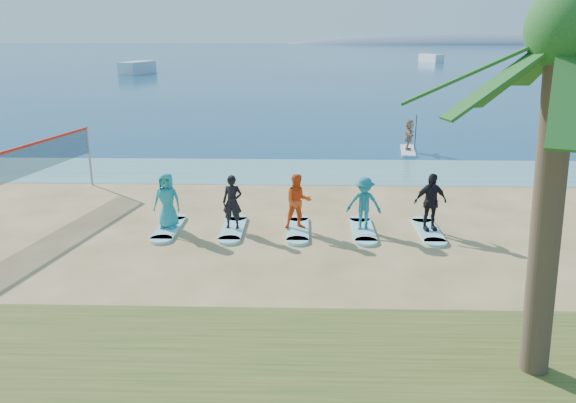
{
  "coord_description": "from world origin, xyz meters",
  "views": [
    {
      "loc": [
        1.76,
        -14.88,
        6.22
      ],
      "look_at": [
        1.28,
        2.0,
        1.1
      ],
      "focal_mm": 35.0,
      "sensor_mm": 36.0,
      "label": 1
    }
  ],
  "objects_px": {
    "paddleboard": "(408,151)",
    "student_2": "(298,202)",
    "surfboard_0": "(169,228)",
    "surfboard_2": "(298,230)",
    "student_3": "(364,203)",
    "surfboard_4": "(428,231)",
    "palm_tree": "(573,32)",
    "boat_offshore_b": "(431,62)",
    "surfboard_3": "(363,230)",
    "paddleboarder": "(409,135)",
    "student_4": "(430,202)",
    "surfboard_1": "(233,229)",
    "boat_offshore_a": "(138,74)",
    "volleyball_net": "(15,165)",
    "student_0": "(167,201)",
    "student_1": "(232,202)"
  },
  "relations": [
    {
      "from": "student_3",
      "to": "surfboard_4",
      "type": "distance_m",
      "value": 2.3
    },
    {
      "from": "palm_tree",
      "to": "surfboard_1",
      "type": "bearing_deg",
      "value": 129.75
    },
    {
      "from": "paddleboard",
      "to": "surfboard_1",
      "type": "height_order",
      "value": "paddleboard"
    },
    {
      "from": "surfboard_0",
      "to": "surfboard_2",
      "type": "distance_m",
      "value": 4.23
    },
    {
      "from": "paddleboarder",
      "to": "surfboard_0",
      "type": "xyz_separation_m",
      "value": [
        -10.04,
        -12.74,
        -0.89
      ]
    },
    {
      "from": "surfboard_1",
      "to": "student_3",
      "type": "relative_size",
      "value": 1.27
    },
    {
      "from": "student_3",
      "to": "surfboard_4",
      "type": "bearing_deg",
      "value": 8.8
    },
    {
      "from": "student_0",
      "to": "palm_tree",
      "type": "bearing_deg",
      "value": -36.47
    },
    {
      "from": "volleyball_net",
      "to": "palm_tree",
      "type": "relative_size",
      "value": 1.19
    },
    {
      "from": "volleyball_net",
      "to": "student_0",
      "type": "relative_size",
      "value": 4.93
    },
    {
      "from": "boat_offshore_a",
      "to": "surfboard_2",
      "type": "xyz_separation_m",
      "value": [
        25.63,
        -70.97,
        0.04
      ]
    },
    {
      "from": "boat_offshore_a",
      "to": "student_4",
      "type": "height_order",
      "value": "student_4"
    },
    {
      "from": "boat_offshore_b",
      "to": "surfboard_0",
      "type": "relative_size",
      "value": 3.12
    },
    {
      "from": "surfboard_0",
      "to": "student_3",
      "type": "bearing_deg",
      "value": 0.0
    },
    {
      "from": "boat_offshore_b",
      "to": "volleyball_net",
      "type": "bearing_deg",
      "value": -128.34
    },
    {
      "from": "paddleboarder",
      "to": "student_2",
      "type": "bearing_deg",
      "value": 165.33
    },
    {
      "from": "boat_offshore_b",
      "to": "student_2",
      "type": "bearing_deg",
      "value": -123.44
    },
    {
      "from": "paddleboard",
      "to": "student_0",
      "type": "height_order",
      "value": "student_0"
    },
    {
      "from": "paddleboard",
      "to": "student_2",
      "type": "xyz_separation_m",
      "value": [
        -5.81,
        -12.74,
        0.93
      ]
    },
    {
      "from": "surfboard_3",
      "to": "student_4",
      "type": "relative_size",
      "value": 1.18
    },
    {
      "from": "boat_offshore_a",
      "to": "surfboard_0",
      "type": "height_order",
      "value": "boat_offshore_a"
    },
    {
      "from": "palm_tree",
      "to": "surfboard_3",
      "type": "distance_m",
      "value": 10.25
    },
    {
      "from": "paddleboarder",
      "to": "student_4",
      "type": "bearing_deg",
      "value": -177.23
    },
    {
      "from": "student_1",
      "to": "student_2",
      "type": "distance_m",
      "value": 2.12
    },
    {
      "from": "palm_tree",
      "to": "student_2",
      "type": "bearing_deg",
      "value": 119.35
    },
    {
      "from": "boat_offshore_b",
      "to": "surfboard_3",
      "type": "bearing_deg",
      "value": -122.37
    },
    {
      "from": "surfboard_0",
      "to": "surfboard_2",
      "type": "bearing_deg",
      "value": 0.0
    },
    {
      "from": "paddleboarder",
      "to": "surfboard_0",
      "type": "height_order",
      "value": "paddleboarder"
    },
    {
      "from": "surfboard_0",
      "to": "student_2",
      "type": "xyz_separation_m",
      "value": [
        4.23,
        0.0,
        0.95
      ]
    },
    {
      "from": "palm_tree",
      "to": "surfboard_4",
      "type": "xyz_separation_m",
      "value": [
        -0.18,
        7.85,
        -6.17
      ]
    },
    {
      "from": "palm_tree",
      "to": "paddleboard",
      "type": "relative_size",
      "value": 2.49
    },
    {
      "from": "boat_offshore_a",
      "to": "surfboard_2",
      "type": "relative_size",
      "value": 3.1
    },
    {
      "from": "surfboard_1",
      "to": "surfboard_0",
      "type": "bearing_deg",
      "value": 180.0
    },
    {
      "from": "volleyball_net",
      "to": "student_2",
      "type": "distance_m",
      "value": 9.71
    },
    {
      "from": "volleyball_net",
      "to": "surfboard_3",
      "type": "bearing_deg",
      "value": -5.2
    },
    {
      "from": "palm_tree",
      "to": "surfboard_2",
      "type": "relative_size",
      "value": 3.4
    },
    {
      "from": "paddleboarder",
      "to": "paddleboard",
      "type": "bearing_deg",
      "value": 0.0
    },
    {
      "from": "paddleboarder",
      "to": "student_1",
      "type": "xyz_separation_m",
      "value": [
        -7.93,
        -12.74,
        0.03
      ]
    },
    {
      "from": "boat_offshore_a",
      "to": "paddleboard",
      "type": "bearing_deg",
      "value": -45.56
    },
    {
      "from": "surfboard_1",
      "to": "student_3",
      "type": "bearing_deg",
      "value": 0.0
    },
    {
      "from": "palm_tree",
      "to": "surfboard_2",
      "type": "xyz_separation_m",
      "value": [
        -4.41,
        7.85,
        -6.17
      ]
    },
    {
      "from": "student_0",
      "to": "student_2",
      "type": "xyz_separation_m",
      "value": [
        4.23,
        0.0,
        -0.0
      ]
    },
    {
      "from": "volleyball_net",
      "to": "surfboard_3",
      "type": "xyz_separation_m",
      "value": [
        11.72,
        -1.07,
        -1.86
      ]
    },
    {
      "from": "surfboard_4",
      "to": "paddleboard",
      "type": "bearing_deg",
      "value": 82.93
    },
    {
      "from": "student_1",
      "to": "surfboard_4",
      "type": "bearing_deg",
      "value": 5.72
    },
    {
      "from": "student_3",
      "to": "surfboard_4",
      "type": "relative_size",
      "value": 0.78
    },
    {
      "from": "paddleboard",
      "to": "student_2",
      "type": "height_order",
      "value": "student_2"
    },
    {
      "from": "surfboard_3",
      "to": "student_1",
      "type": "bearing_deg",
      "value": 180.0
    },
    {
      "from": "surfboard_0",
      "to": "surfboard_3",
      "type": "bearing_deg",
      "value": 0.0
    },
    {
      "from": "volleyball_net",
      "to": "student_4",
      "type": "relative_size",
      "value": 4.78
    }
  ]
}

